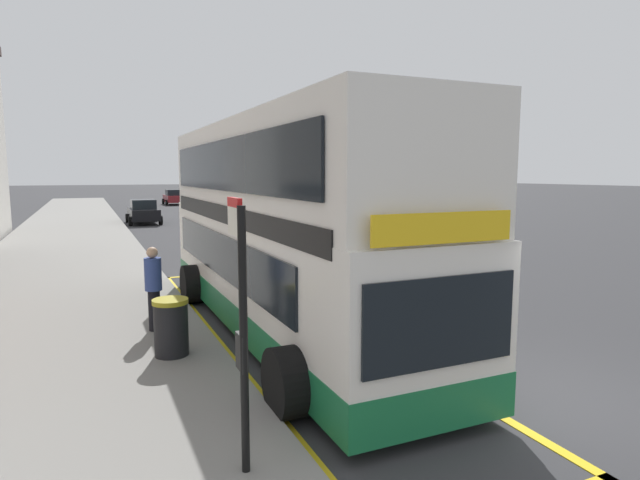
# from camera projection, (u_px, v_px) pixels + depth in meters

# --- Properties ---
(ground_plane) EXTENTS (260.00, 260.00, 0.00)m
(ground_plane) POSITION_uv_depth(u_px,v_px,m) (183.00, 221.00, 36.92)
(ground_plane) COLOR #333335
(pavement_near) EXTENTS (6.00, 76.00, 0.14)m
(pavement_near) POSITION_uv_depth(u_px,v_px,m) (73.00, 224.00, 34.07)
(pavement_near) COLOR gray
(pavement_near) RESTS_ON ground
(double_decker_bus) EXTENTS (3.16, 11.13, 4.40)m
(double_decker_bus) POSITION_uv_depth(u_px,v_px,m) (280.00, 234.00, 11.13)
(double_decker_bus) COLOR white
(double_decker_bus) RESTS_ON ground
(bus_bay_markings) EXTENTS (2.98, 13.67, 0.01)m
(bus_bay_markings) POSITION_uv_depth(u_px,v_px,m) (280.00, 329.00, 11.32)
(bus_bay_markings) COLOR gold
(bus_bay_markings) RESTS_ON ground
(bus_stop_sign) EXTENTS (0.09, 0.51, 2.95)m
(bus_stop_sign) POSITION_uv_depth(u_px,v_px,m) (241.00, 316.00, 5.54)
(bus_stop_sign) COLOR black
(bus_stop_sign) RESTS_ON pavement_near
(parked_car_maroon_ahead) EXTENTS (2.09, 4.20, 1.62)m
(parked_car_maroon_ahead) POSITION_uv_depth(u_px,v_px,m) (174.00, 197.00, 56.34)
(parked_car_maroon_ahead) COLOR maroon
(parked_car_maroon_ahead) RESTS_ON ground
(parked_car_black_kerbside) EXTENTS (2.09, 4.20, 1.62)m
(parked_car_black_kerbside) POSITION_uv_depth(u_px,v_px,m) (143.00, 212.00, 35.06)
(parked_car_black_kerbside) COLOR black
(parked_car_black_kerbside) RESTS_ON ground
(pedestrian_waiting_near_sign) EXTENTS (0.34, 0.34, 1.73)m
(pedestrian_waiting_near_sign) POSITION_uv_depth(u_px,v_px,m) (153.00, 285.00, 10.67)
(pedestrian_waiting_near_sign) COLOR black
(pedestrian_waiting_near_sign) RESTS_ON pavement_near
(litter_bin) EXTENTS (0.62, 0.62, 1.01)m
(litter_bin) POSITION_uv_depth(u_px,v_px,m) (171.00, 327.00, 9.26)
(litter_bin) COLOR black
(litter_bin) RESTS_ON pavement_near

